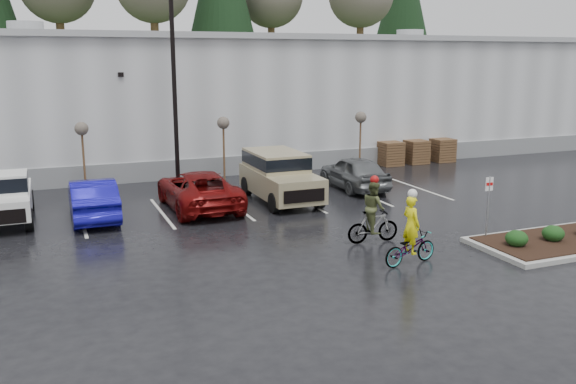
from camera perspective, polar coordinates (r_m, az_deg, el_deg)
name	(u,v)px	position (r m, az deg, el deg)	size (l,w,h in m)	color
ground	(390,257)	(19.08, 9.49, -5.99)	(120.00, 120.00, 0.00)	black
warehouse	(206,96)	(38.65, -7.66, 8.92)	(60.50, 15.50, 7.20)	#A6A8AA
wooded_ridge	(146,89)	(61.20, -13.10, 9.40)	(80.00, 25.00, 6.00)	#25441C
lamppost	(173,64)	(27.94, -10.67, 11.67)	(0.50, 1.00, 9.22)	black
sapling_west	(82,133)	(28.61, -18.74, 5.29)	(0.60, 0.60, 3.20)	#49341D
sapling_mid	(223,126)	(29.68, -6.07, 6.12)	(0.60, 0.60, 3.20)	#49341D
sapling_east	(361,120)	(32.53, 6.82, 6.66)	(0.60, 0.60, 3.20)	#49341D
pallet_stack_a	(390,154)	(34.90, 9.55, 3.57)	(1.20, 1.20, 1.35)	#49341D
pallet_stack_b	(416,152)	(35.81, 11.88, 3.70)	(1.20, 1.20, 1.35)	#49341D
pallet_stack_c	(442,150)	(36.83, 14.22, 3.83)	(1.20, 1.20, 1.35)	#49341D
shrub_a	(517,238)	(20.54, 20.61, -4.09)	(0.70, 0.70, 0.52)	#183813
shrub_b	(553,233)	(21.56, 23.56, -3.57)	(0.70, 0.70, 0.52)	#183813
fire_lane_sign	(488,200)	(21.04, 18.23, -0.74)	(0.30, 0.05, 2.20)	gray
pickup_white	(2,195)	(25.01, -25.20, -0.27)	(2.10, 5.20, 1.96)	silver
car_blue	(93,199)	(24.13, -17.79, -0.60)	(1.63, 4.69, 1.54)	#100C87
car_red	(199,190)	(24.81, -8.37, 0.22)	(2.56, 5.55, 1.54)	#670909
suv_tan	(281,177)	(25.77, -0.69, 1.40)	(2.20, 5.10, 2.06)	#978B66
car_grey	(354,172)	(28.38, 6.21, 1.84)	(1.84, 4.57, 1.56)	slate
cyclist_hivis	(410,241)	(18.32, 11.37, -4.53)	(1.96, 0.96, 2.28)	#3F3F44
cyclist_olive	(373,218)	(20.20, 7.99, -2.44)	(1.76, 0.86, 2.26)	#3F3F44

